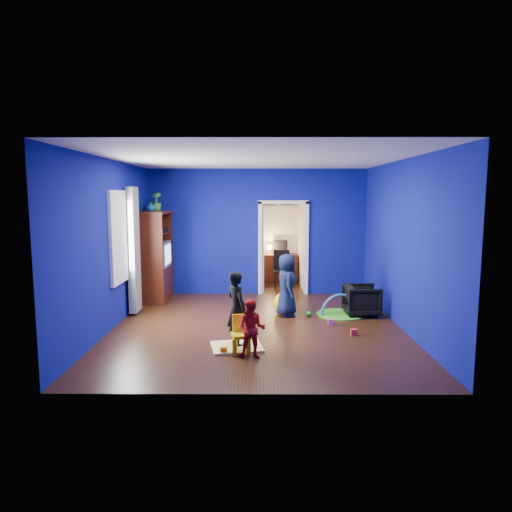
{
  "coord_description": "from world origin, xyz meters",
  "views": [
    {
      "loc": [
        0.03,
        -7.77,
        2.27
      ],
      "look_at": [
        -0.02,
        0.4,
        1.2
      ],
      "focal_mm": 32.0,
      "sensor_mm": 36.0,
      "label": 1
    }
  ],
  "objects_px": {
    "armchair": "(362,300)",
    "hopper_ball": "(283,303)",
    "folding_chair": "(282,271)",
    "crt_tv": "(157,254)",
    "study_desk": "(280,268)",
    "child_navy": "(287,285)",
    "tv_armoire": "(156,256)",
    "vase": "(151,207)",
    "child_black": "(237,309)",
    "toddler_red": "(252,329)",
    "play_mat": "(340,314)",
    "kid_chair": "(242,336)"
  },
  "relations": [
    {
      "from": "child_navy",
      "to": "tv_armoire",
      "type": "xyz_separation_m",
      "value": [
        -2.78,
        1.31,
        0.38
      ]
    },
    {
      "from": "crt_tv",
      "to": "folding_chair",
      "type": "relative_size",
      "value": 0.76
    },
    {
      "from": "vase",
      "to": "kid_chair",
      "type": "height_order",
      "value": "vase"
    },
    {
      "from": "vase",
      "to": "study_desk",
      "type": "relative_size",
      "value": 0.22
    },
    {
      "from": "toddler_red",
      "to": "tv_armoire",
      "type": "xyz_separation_m",
      "value": [
        -2.15,
        3.62,
        0.56
      ]
    },
    {
      "from": "armchair",
      "to": "folding_chair",
      "type": "bearing_deg",
      "value": 28.35
    },
    {
      "from": "armchair",
      "to": "vase",
      "type": "relative_size",
      "value": 3.33
    },
    {
      "from": "toddler_red",
      "to": "study_desk",
      "type": "height_order",
      "value": "toddler_red"
    },
    {
      "from": "toddler_red",
      "to": "tv_armoire",
      "type": "height_order",
      "value": "tv_armoire"
    },
    {
      "from": "tv_armoire",
      "to": "study_desk",
      "type": "height_order",
      "value": "tv_armoire"
    },
    {
      "from": "crt_tv",
      "to": "hopper_ball",
      "type": "xyz_separation_m",
      "value": [
        2.69,
        -1.06,
        -0.83
      ]
    },
    {
      "from": "child_black",
      "to": "toddler_red",
      "type": "height_order",
      "value": "child_black"
    },
    {
      "from": "armchair",
      "to": "hopper_ball",
      "type": "height_order",
      "value": "armchair"
    },
    {
      "from": "crt_tv",
      "to": "toddler_red",
      "type": "bearing_deg",
      "value": -59.74
    },
    {
      "from": "child_navy",
      "to": "toddler_red",
      "type": "bearing_deg",
      "value": 158.93
    },
    {
      "from": "toddler_red",
      "to": "hopper_ball",
      "type": "xyz_separation_m",
      "value": [
        0.58,
        2.56,
        -0.23
      ]
    },
    {
      "from": "armchair",
      "to": "vase",
      "type": "bearing_deg",
      "value": 75.99
    },
    {
      "from": "tv_armoire",
      "to": "kid_chair",
      "type": "distance_m",
      "value": 4.03
    },
    {
      "from": "crt_tv",
      "to": "play_mat",
      "type": "distance_m",
      "value": 4.11
    },
    {
      "from": "tv_armoire",
      "to": "hopper_ball",
      "type": "xyz_separation_m",
      "value": [
        2.73,
        -1.06,
        -0.79
      ]
    },
    {
      "from": "tv_armoire",
      "to": "play_mat",
      "type": "relative_size",
      "value": 2.17
    },
    {
      "from": "tv_armoire",
      "to": "folding_chair",
      "type": "distance_m",
      "value": 3.12
    },
    {
      "from": "play_mat",
      "to": "study_desk",
      "type": "distance_m",
      "value": 3.61
    },
    {
      "from": "crt_tv",
      "to": "folding_chair",
      "type": "xyz_separation_m",
      "value": [
        2.78,
        1.23,
        -0.56
      ]
    },
    {
      "from": "vase",
      "to": "play_mat",
      "type": "xyz_separation_m",
      "value": [
        3.82,
        -0.96,
        -2.05
      ]
    },
    {
      "from": "crt_tv",
      "to": "armchair",
      "type": "bearing_deg",
      "value": -16.69
    },
    {
      "from": "study_desk",
      "to": "folding_chair",
      "type": "relative_size",
      "value": 0.96
    },
    {
      "from": "crt_tv",
      "to": "kid_chair",
      "type": "xyz_separation_m",
      "value": [
        1.96,
        -3.42,
        -0.77
      ]
    },
    {
      "from": "kid_chair",
      "to": "folding_chair",
      "type": "distance_m",
      "value": 4.73
    },
    {
      "from": "vase",
      "to": "armchair",
      "type": "bearing_deg",
      "value": -12.74
    },
    {
      "from": "hopper_ball",
      "to": "folding_chair",
      "type": "relative_size",
      "value": 0.42
    },
    {
      "from": "child_navy",
      "to": "study_desk",
      "type": "distance_m",
      "value": 3.51
    },
    {
      "from": "toddler_red",
      "to": "vase",
      "type": "distance_m",
      "value": 4.28
    },
    {
      "from": "vase",
      "to": "play_mat",
      "type": "distance_m",
      "value": 4.44
    },
    {
      "from": "crt_tv",
      "to": "hopper_ball",
      "type": "distance_m",
      "value": 3.01
    },
    {
      "from": "toddler_red",
      "to": "child_navy",
      "type": "bearing_deg",
      "value": 83.98
    },
    {
      "from": "vase",
      "to": "crt_tv",
      "type": "bearing_deg",
      "value": 82.41
    },
    {
      "from": "child_navy",
      "to": "study_desk",
      "type": "bearing_deg",
      "value": -6.44
    },
    {
      "from": "crt_tv",
      "to": "study_desk",
      "type": "xyz_separation_m",
      "value": [
        2.78,
        2.19,
        -0.65
      ]
    },
    {
      "from": "crt_tv",
      "to": "play_mat",
      "type": "height_order",
      "value": "crt_tv"
    },
    {
      "from": "study_desk",
      "to": "crt_tv",
      "type": "bearing_deg",
      "value": -141.77
    },
    {
      "from": "child_navy",
      "to": "tv_armoire",
      "type": "bearing_deg",
      "value": 58.96
    },
    {
      "from": "toddler_red",
      "to": "hopper_ball",
      "type": "relative_size",
      "value": 2.15
    },
    {
      "from": "child_black",
      "to": "crt_tv",
      "type": "relative_size",
      "value": 1.65
    },
    {
      "from": "armchair",
      "to": "child_black",
      "type": "bearing_deg",
      "value": 127.03
    },
    {
      "from": "kid_chair",
      "to": "child_black",
      "type": "bearing_deg",
      "value": 89.93
    },
    {
      "from": "child_black",
      "to": "armchair",
      "type": "bearing_deg",
      "value": -83.71
    },
    {
      "from": "play_mat",
      "to": "folding_chair",
      "type": "bearing_deg",
      "value": 111.86
    },
    {
      "from": "vase",
      "to": "tv_armoire",
      "type": "distance_m",
      "value": 1.12
    },
    {
      "from": "toddler_red",
      "to": "folding_chair",
      "type": "height_order",
      "value": "folding_chair"
    }
  ]
}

